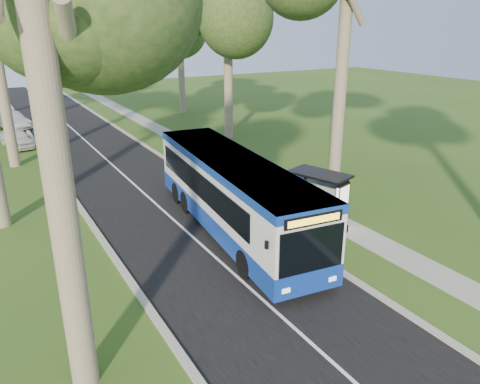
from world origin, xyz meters
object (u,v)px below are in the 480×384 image
(bus, at_px, (233,195))
(litter_bin, at_px, (273,195))
(car_silver, at_px, (11,121))
(bus_shelter, at_px, (326,189))
(car_white, at_px, (17,138))
(bus_stop_sign, at_px, (311,204))

(bus, height_order, litter_bin, bus)
(litter_bin, relative_size, car_silver, 0.20)
(bus_shelter, bearing_deg, car_white, 97.37)
(bus, relative_size, car_white, 3.23)
(car_white, bearing_deg, bus, -82.64)
(bus_stop_sign, distance_m, litter_bin, 4.14)
(bus_shelter, relative_size, litter_bin, 3.51)
(bus_stop_sign, height_order, car_white, bus_stop_sign)
(bus_stop_sign, bearing_deg, car_white, 104.06)
(bus, xyz_separation_m, litter_bin, (3.45, 1.97, -1.29))
(bus_shelter, bearing_deg, bus_stop_sign, -172.60)
(litter_bin, bearing_deg, car_silver, 110.52)
(litter_bin, distance_m, car_silver, 27.89)
(bus, height_order, bus_shelter, bus)
(bus_shelter, distance_m, car_white, 24.71)
(bus, xyz_separation_m, bus_stop_sign, (2.71, -1.98, -0.31))
(litter_bin, xyz_separation_m, car_silver, (-9.78, 26.12, 0.28))
(bus, height_order, bus_stop_sign, bus)
(litter_bin, height_order, car_white, car_white)
(bus_stop_sign, distance_m, car_white, 24.76)
(bus_shelter, height_order, car_white, bus_shelter)
(car_white, height_order, car_silver, car_silver)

